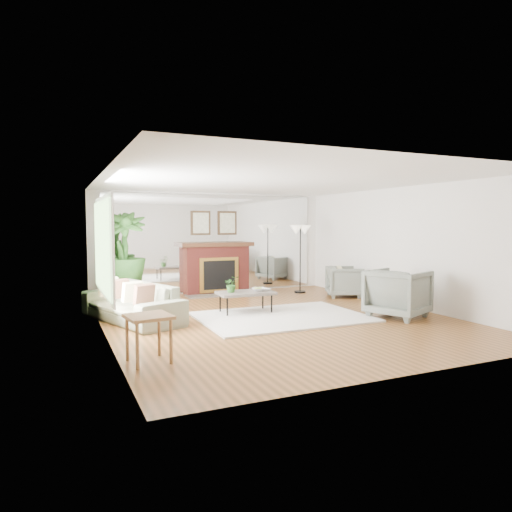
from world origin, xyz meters
name	(u,v)px	position (x,y,z in m)	size (l,w,h in m)	color
ground	(275,318)	(0.00, 0.00, 0.00)	(7.00, 7.00, 0.00)	brown
wall_left	(103,254)	(-2.99, 0.00, 1.25)	(0.02, 7.00, 2.50)	silver
wall_right	(403,247)	(2.99, 0.00, 1.25)	(0.02, 7.00, 2.50)	silver
wall_back	(213,243)	(0.00, 3.49, 1.25)	(6.00, 0.02, 2.50)	silver
mirror_panel	(214,243)	(0.00, 3.47, 1.25)	(5.40, 0.04, 2.40)	silver
window_panel	(103,247)	(-2.96, 0.40, 1.35)	(0.04, 2.40, 1.50)	#B2E09E
fireplace	(217,267)	(0.00, 3.26, 0.66)	(1.85, 0.83, 2.05)	maroon
area_rug	(282,317)	(0.11, -0.05, 0.02)	(3.01, 2.15, 0.03)	white
coffee_table	(246,293)	(-0.34, 0.58, 0.39)	(1.10, 0.67, 0.43)	#5A5047
sofa	(132,302)	(-2.45, 0.81, 0.33)	(2.26, 0.88, 0.66)	gray
armchair_back	(344,281)	(2.60, 1.53, 0.36)	(0.77, 0.80, 0.73)	gray
armchair_front	(398,293)	(2.10, -0.87, 0.45)	(0.96, 0.98, 0.89)	gray
side_table	(149,323)	(-2.65, -1.79, 0.50)	(0.59, 0.59, 0.60)	olive
potted_ficus	(123,254)	(-2.31, 2.75, 1.06)	(1.17, 1.17, 1.99)	black
floor_lamp	(300,235)	(1.95, 2.51, 1.45)	(0.55, 0.31, 1.70)	black
tabletop_plant	(232,284)	(-0.63, 0.60, 0.58)	(0.28, 0.24, 0.31)	#386B27
fruit_bowl	(258,289)	(-0.10, 0.54, 0.46)	(0.25, 0.25, 0.06)	olive
book	(257,289)	(-0.04, 0.71, 0.44)	(0.23, 0.31, 0.02)	olive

